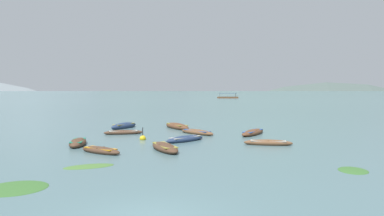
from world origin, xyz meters
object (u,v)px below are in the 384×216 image
(rowboat_1, at_px, (253,132))
(mooring_buoy, at_px, (143,138))
(rowboat_3, at_px, (123,132))
(rowboat_4, at_px, (124,126))
(rowboat_0, at_px, (185,139))
(rowboat_8, at_px, (101,150))
(rowboat_10, at_px, (197,132))
(rowboat_2, at_px, (177,126))
(rowboat_5, at_px, (78,143))
(rowboat_7, at_px, (165,147))
(ferry_0, at_px, (228,97))
(rowboat_9, at_px, (268,143))

(rowboat_1, distance_m, mooring_buoy, 9.69)
(rowboat_3, bearing_deg, rowboat_4, 102.87)
(rowboat_0, xyz_separation_m, rowboat_4, (-6.73, 8.44, 0.05))
(rowboat_8, height_order, rowboat_10, rowboat_10)
(rowboat_2, distance_m, rowboat_8, 13.77)
(rowboat_0, bearing_deg, rowboat_5, -163.89)
(rowboat_4, relative_size, rowboat_10, 1.14)
(rowboat_4, relative_size, rowboat_7, 1.02)
(rowboat_1, xyz_separation_m, rowboat_10, (-4.89, 0.18, -0.01))
(rowboat_1, xyz_separation_m, mooring_buoy, (-9.06, -3.41, -0.06))
(rowboat_1, bearing_deg, rowboat_4, 160.08)
(rowboat_8, distance_m, ferry_0, 134.59)
(rowboat_5, distance_m, ferry_0, 132.20)
(rowboat_3, distance_m, rowboat_9, 12.85)
(rowboat_0, distance_m, rowboat_3, 6.85)
(rowboat_0, height_order, rowboat_1, rowboat_1)
(rowboat_1, relative_size, ferry_0, 0.43)
(rowboat_4, bearing_deg, ferry_0, 80.83)
(rowboat_4, bearing_deg, rowboat_1, -19.92)
(rowboat_3, bearing_deg, rowboat_2, 45.68)
(rowboat_9, bearing_deg, rowboat_7, -161.79)
(rowboat_2, xyz_separation_m, mooring_buoy, (-2.07, -7.83, -0.10))
(rowboat_2, xyz_separation_m, ferry_0, (13.93, 120.16, 0.24))
(rowboat_3, relative_size, rowboat_10, 1.02)
(ferry_0, bearing_deg, rowboat_7, -95.93)
(rowboat_3, xyz_separation_m, rowboat_4, (-1.05, 4.61, 0.07))
(rowboat_3, height_order, rowboat_5, rowboat_5)
(rowboat_9, bearing_deg, rowboat_2, 126.22)
(rowboat_0, height_order, mooring_buoy, mooring_buoy)
(rowboat_2, bearing_deg, rowboat_1, -32.23)
(rowboat_2, distance_m, rowboat_10, 4.73)
(ferry_0, bearing_deg, mooring_buoy, -97.12)
(rowboat_7, bearing_deg, rowboat_10, 76.45)
(rowboat_0, bearing_deg, rowboat_7, -105.84)
(rowboat_7, distance_m, mooring_buoy, 4.95)
(rowboat_3, relative_size, rowboat_5, 1.04)
(rowboat_4, height_order, ferry_0, ferry_0)
(rowboat_4, height_order, rowboat_5, rowboat_4)
(rowboat_9, bearing_deg, rowboat_4, 141.78)
(rowboat_2, distance_m, rowboat_5, 12.18)
(rowboat_3, xyz_separation_m, rowboat_7, (4.57, -7.74, 0.03))
(rowboat_0, relative_size, rowboat_8, 1.05)
(rowboat_7, height_order, rowboat_8, rowboat_7)
(rowboat_3, bearing_deg, rowboat_8, -85.45)
(rowboat_9, distance_m, ferry_0, 130.25)
(rowboat_4, xyz_separation_m, rowboat_5, (-0.73, -10.59, -0.04))
(mooring_buoy, bearing_deg, rowboat_7, -63.13)
(rowboat_1, height_order, rowboat_5, rowboat_5)
(rowboat_8, xyz_separation_m, rowboat_9, (10.96, 3.35, 0.00))
(rowboat_4, relative_size, rowboat_5, 1.16)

